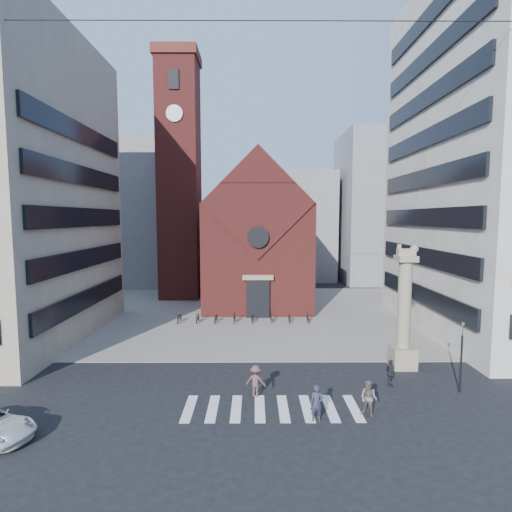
% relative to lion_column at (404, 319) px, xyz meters
% --- Properties ---
extents(ground, '(120.00, 120.00, 0.00)m').
position_rel_lion_column_xyz_m(ground, '(-10.01, -3.00, -3.46)').
color(ground, black).
rests_on(ground, ground).
extents(piazza, '(46.00, 30.00, 0.05)m').
position_rel_lion_column_xyz_m(piazza, '(-10.01, 16.00, -3.43)').
color(piazza, gray).
rests_on(piazza, ground).
extents(zebra_crossing, '(10.20, 3.20, 0.01)m').
position_rel_lion_column_xyz_m(zebra_crossing, '(-9.46, -6.00, -3.45)').
color(zebra_crossing, white).
rests_on(zebra_crossing, ground).
extents(church, '(12.00, 16.65, 18.00)m').
position_rel_lion_column_xyz_m(church, '(-10.01, 22.04, 4.53)').
color(church, maroon).
rests_on(church, ground).
extents(campanile, '(5.50, 5.50, 31.20)m').
position_rel_lion_column_xyz_m(campanile, '(-20.01, 25.00, 12.28)').
color(campanile, maroon).
rests_on(campanile, ground).
extents(bg_block_left, '(16.00, 14.00, 22.00)m').
position_rel_lion_column_xyz_m(bg_block_left, '(-30.01, 37.00, 7.54)').
color(bg_block_left, gray).
rests_on(bg_block_left, ground).
extents(bg_block_mid, '(14.00, 12.00, 18.00)m').
position_rel_lion_column_xyz_m(bg_block_mid, '(-4.01, 42.00, 5.54)').
color(bg_block_mid, gray).
rests_on(bg_block_mid, ground).
extents(bg_block_right, '(16.00, 14.00, 24.00)m').
position_rel_lion_column_xyz_m(bg_block_right, '(11.99, 39.00, 8.54)').
color(bg_block_right, gray).
rests_on(bg_block_right, ground).
extents(lion_column, '(1.63, 1.60, 8.68)m').
position_rel_lion_column_xyz_m(lion_column, '(0.00, 0.00, 0.00)').
color(lion_column, gray).
rests_on(lion_column, ground).
extents(traffic_light, '(0.13, 0.16, 4.30)m').
position_rel_lion_column_xyz_m(traffic_light, '(1.99, -4.00, -1.17)').
color(traffic_light, black).
rests_on(traffic_light, ground).
extents(pedestrian_0, '(0.70, 0.47, 1.89)m').
position_rel_lion_column_xyz_m(pedestrian_0, '(-7.18, -7.36, -2.51)').
color(pedestrian_0, '#2C2B3C').
rests_on(pedestrian_0, ground).
extents(pedestrian_1, '(1.19, 1.18, 1.94)m').
position_rel_lion_column_xyz_m(pedestrian_1, '(-4.35, -6.86, -2.49)').
color(pedestrian_1, '#665C51').
rests_on(pedestrian_1, ground).
extents(pedestrian_2, '(0.50, 1.04, 1.71)m').
position_rel_lion_column_xyz_m(pedestrian_2, '(-1.94, -3.16, -2.60)').
color(pedestrian_2, '#222128').
rests_on(pedestrian_2, ground).
extents(pedestrian_3, '(1.34, 0.97, 1.87)m').
position_rel_lion_column_xyz_m(pedestrian_3, '(-10.33, -4.48, -2.52)').
color(pedestrian_3, brown).
rests_on(pedestrian_3, ground).
extents(scooter_0, '(0.71, 1.81, 0.94)m').
position_rel_lion_column_xyz_m(scooter_0, '(-17.89, 11.98, -2.94)').
color(scooter_0, black).
rests_on(scooter_0, piazza).
extents(scooter_1, '(0.57, 1.75, 1.04)m').
position_rel_lion_column_xyz_m(scooter_1, '(-16.05, 11.98, -2.89)').
color(scooter_1, black).
rests_on(scooter_1, piazza).
extents(scooter_2, '(0.71, 1.81, 0.94)m').
position_rel_lion_column_xyz_m(scooter_2, '(-14.22, 11.98, -2.94)').
color(scooter_2, black).
rests_on(scooter_2, piazza).
extents(scooter_3, '(0.57, 1.75, 1.04)m').
position_rel_lion_column_xyz_m(scooter_3, '(-12.38, 11.98, -2.89)').
color(scooter_3, black).
rests_on(scooter_3, piazza).
extents(scooter_4, '(0.71, 1.81, 0.94)m').
position_rel_lion_column_xyz_m(scooter_4, '(-10.55, 11.98, -2.94)').
color(scooter_4, black).
rests_on(scooter_4, piazza).
extents(scooter_5, '(0.57, 1.75, 1.04)m').
position_rel_lion_column_xyz_m(scooter_5, '(-8.72, 11.98, -2.89)').
color(scooter_5, black).
rests_on(scooter_5, piazza).
extents(scooter_6, '(0.71, 1.81, 0.94)m').
position_rel_lion_column_xyz_m(scooter_6, '(-6.88, 11.98, -2.94)').
color(scooter_6, black).
rests_on(scooter_6, piazza).
extents(scooter_7, '(0.57, 1.75, 1.04)m').
position_rel_lion_column_xyz_m(scooter_7, '(-5.05, 11.98, -2.89)').
color(scooter_7, black).
rests_on(scooter_7, piazza).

